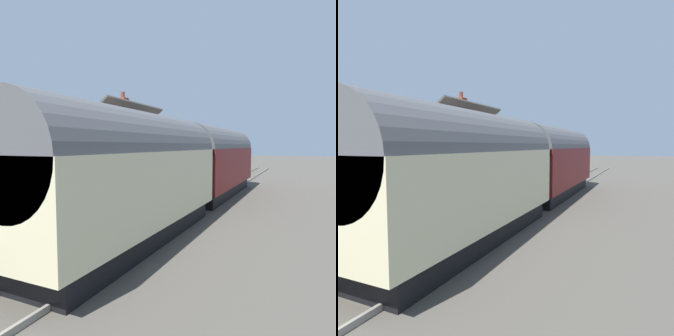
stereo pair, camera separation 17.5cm
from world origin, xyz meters
The scene contains 17 objects.
ground_plane centered at (0.00, 0.00, 0.00)m, with size 160.00×160.00×0.00m, color #4C473F.
platform centered at (0.00, 3.76, 0.40)m, with size 32.00×5.52×0.81m, color gray.
platform_edge_coping centered at (0.00, 1.18, 0.82)m, with size 32.00×0.36×0.02m, color beige.
rail_near centered at (0.00, -1.62, 0.07)m, with size 52.00×0.08×0.14m, color gray.
rail_far centered at (0.00, -0.18, 0.07)m, with size 52.00×0.08×0.14m, color gray.
train centered at (-3.48, -0.90, 2.22)m, with size 20.36×2.73×4.32m.
station_building centered at (-3.01, 4.27, 2.46)m, with size 5.82×4.25×5.64m.
bench_by_lamp centered at (9.94, 2.97, 1.28)m, with size 1.40×0.44×0.88m.
planter_bench_right centered at (5.85, 4.16, 1.12)m, with size 0.35×0.35×0.61m.
planter_by_door centered at (11.75, 4.15, 1.24)m, with size 0.54×0.54×0.79m.
planter_edge_far centered at (8.27, 4.63, 1.20)m, with size 0.43×0.43×0.74m.
planter_edge_near centered at (2.03, 5.65, 1.31)m, with size 0.64×0.64×0.93m.
planter_bench_left centered at (9.08, 4.07, 1.12)m, with size 0.87×0.32×0.64m.
planter_corner_building centered at (8.64, 1.72, 1.18)m, with size 0.43×0.43×0.76m.
lamp_post_platform centered at (5.54, 1.77, 3.21)m, with size 0.32×0.50×3.42m.
tree_mid_background centered at (13.91, 14.40, 4.37)m, with size 5.03×5.32×6.95m.
tree_far_left centered at (7.28, 10.26, 5.46)m, with size 3.18×2.84×7.03m.
Camera 1 is at (-17.36, -6.02, 3.19)m, focal length 32.21 mm.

